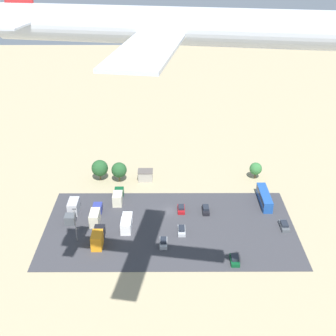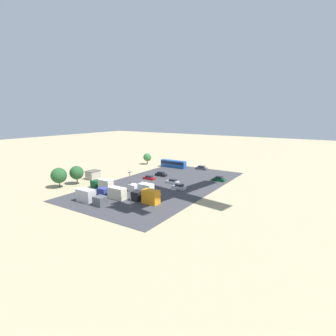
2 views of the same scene
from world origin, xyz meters
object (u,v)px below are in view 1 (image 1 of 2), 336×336
Objects in this scene: parked_car_2 at (182,230)px; parked_truck_0 at (73,210)px; parked_truck_3 at (96,215)px; airplane at (177,26)px; parked_truck_1 at (126,223)px; bus at (264,197)px; parked_car_1 at (163,242)px; parked_car_4 at (284,226)px; parked_truck_4 at (118,197)px; shed_building at (145,175)px; parked_truck_2 at (98,238)px; parked_car_3 at (206,210)px; parked_car_0 at (235,260)px; parked_car_5 at (181,209)px.

parked_truck_0 reaches higher than parked_car_2.
airplane is (-19.22, 47.88, 55.09)m from parked_truck_3.
parked_car_2 is at bearing -8.21° from parked_truck_1.
bus is 26.71m from parked_car_2.
parked_truck_1 is at bearing -156.00° from airplane.
parked_truck_0 is at bearing -28.79° from parked_car_1.
parked_truck_4 is (42.31, -12.85, 0.78)m from parked_car_4.
parked_truck_2 reaches higher than shed_building.
parked_car_3 is 0.56× the size of parked_truck_1.
parked_car_0 reaches higher than parked_car_4.
parked_car_4 is 0.62× the size of parked_truck_4.
parked_truck_1 is (25.01, -13.47, 0.66)m from parked_car_0.
parked_truck_1 is at bearing 20.01° from parked_car_3.
parked_truck_3 is at bearing -118.07° from parked_truck_4.
parked_car_3 is (-16.48, 17.80, -0.75)m from shed_building.
parked_car_2 is 0.53× the size of parked_truck_1.
shed_building is at bearing 110.01° from parked_car_2.
parked_truck_2 is at bearing 23.39° from bus.
airplane is at bearing -75.88° from parked_truck_4.
parked_truck_4 is at bearing -42.93° from parked_car_0.
shed_building is at bearing 61.15° from parked_truck_3.
bus is at bearing 23.39° from parked_truck_2.
parked_car_1 is 15.43m from parked_truck_2.
parked_car_0 is at bearing 103.06° from parked_car_3.
parked_truck_3 is (17.30, -10.72, 0.79)m from parked_car_1.
parked_car_1 is at bearing -22.14° from parked_car_0.
bus is 2.62× the size of parked_car_3.
parked_truck_0 is at bearing -147.92° from parked_truck_4.
parked_car_4 is 76.55m from airplane.
parked_car_1 is at bearing -2.28° from parked_truck_2.
parked_truck_1 is (39.06, -0.03, 0.70)m from parked_car_4.
parked_car_2 is 1.01× the size of parked_car_5.
bus is at bearing 102.78° from parked_car_4.
bus is 2.40× the size of parked_car_4.
parked_truck_2 is (15.39, -0.61, 0.98)m from parked_car_1.
parked_truck_4 is at bearing -1.20° from bus.
shed_building is 0.48× the size of parked_truck_3.
parked_truck_1 is 0.85× the size of parked_truck_3.
parked_car_1 is 0.99× the size of parked_car_5.
parked_truck_0 is at bearing -143.18° from airplane.
parked_truck_4 reaches higher than parked_car_5.
parked_car_5 is (22.57, 4.09, -1.05)m from bus.
parked_car_1 is at bearing -31.78° from parked_truck_3.
parked_truck_3 is (21.69, -5.64, 0.84)m from parked_car_2.
shed_building is 26.38m from parked_truck_0.
parked_car_2 is 22.40m from parked_truck_4.
parked_truck_3 reaches higher than parked_car_3.
parked_truck_2 is (31.22, -7.05, 0.99)m from parked_car_0.
parked_car_4 is 0.61× the size of parked_truck_2.
parked_truck_2 reaches higher than bus.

